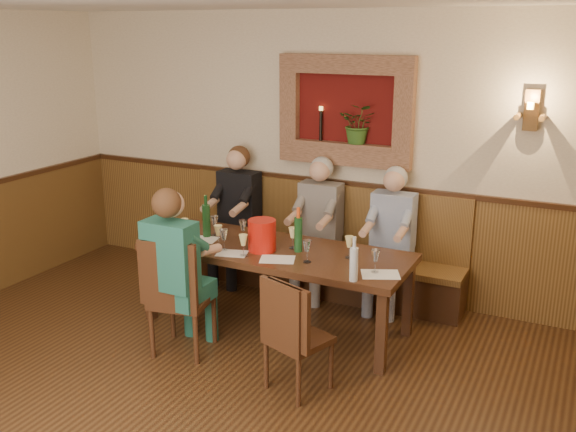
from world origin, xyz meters
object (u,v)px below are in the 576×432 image
at_px(person_bench_left, 235,226).
at_px(wine_bottle_green_a, 298,234).
at_px(chair_near_left, 182,318).
at_px(chair_near_right, 297,357).
at_px(dining_table, 275,257).
at_px(spittoon_bucket, 262,235).
at_px(water_bottle, 354,263).
at_px(person_bench_mid, 317,240).
at_px(person_bench_right, 389,252).
at_px(bench, 318,260).
at_px(wine_bottle_green_b, 206,220).
at_px(person_chair_front, 179,286).

xyz_separation_m(person_bench_left, wine_bottle_green_a, (1.12, -0.81, 0.31)).
height_order(chair_near_left, chair_near_right, chair_near_left).
relative_size(dining_table, chair_near_right, 2.64).
height_order(spittoon_bucket, wine_bottle_green_a, wine_bottle_green_a).
xyz_separation_m(chair_near_left, person_bench_left, (-0.43, 1.60, 0.30)).
distance_m(chair_near_left, water_bottle, 1.53).
bearing_deg(person_bench_mid, water_bottle, -55.43).
height_order(dining_table, person_bench_right, person_bench_right).
bearing_deg(person_bench_left, chair_near_left, -75.01).
relative_size(dining_table, wine_bottle_green_a, 6.04).
relative_size(dining_table, bench, 0.80).
bearing_deg(chair_near_right, dining_table, 145.46).
bearing_deg(bench, chair_near_right, -70.89).
height_order(dining_table, wine_bottle_green_a, wine_bottle_green_a).
distance_m(wine_bottle_green_b, water_bottle, 1.67).
distance_m(person_bench_mid, water_bottle, 1.53).
height_order(dining_table, spittoon_bucket, spittoon_bucket).
height_order(person_chair_front, wine_bottle_green_b, person_chair_front).
bearing_deg(water_bottle, bench, 123.37).
bearing_deg(person_chair_front, bench, 74.19).
relative_size(dining_table, chair_near_left, 2.33).
bearing_deg(chair_near_left, water_bottle, 4.22).
height_order(dining_table, person_bench_left, person_bench_left).
relative_size(person_bench_mid, person_bench_right, 1.02).
distance_m(person_chair_front, spittoon_bucket, 0.85).
xyz_separation_m(bench, person_chair_front, (-0.49, -1.72, 0.27)).
bearing_deg(person_bench_right, chair_near_left, -128.39).
bearing_deg(chair_near_right, water_bottle, 82.06).
height_order(chair_near_right, person_bench_right, person_bench_right).
height_order(person_bench_left, wine_bottle_green_a, person_bench_left).
bearing_deg(person_bench_left, chair_near_right, -48.03).
xyz_separation_m(bench, spittoon_bucket, (-0.08, -1.03, 0.56)).
bearing_deg(chair_near_right, spittoon_bucket, 151.96).
bearing_deg(wine_bottle_green_a, wine_bottle_green_b, -179.73).
relative_size(chair_near_left, person_bench_left, 0.71).
xyz_separation_m(spittoon_bucket, wine_bottle_green_b, (-0.65, 0.11, 0.02)).
bearing_deg(person_chair_front, dining_table, 57.92).
relative_size(bench, spittoon_bucket, 10.81).
relative_size(chair_near_right, person_bench_right, 0.65).
distance_m(wine_bottle_green_a, water_bottle, 0.79).
distance_m(wine_bottle_green_a, wine_bottle_green_b, 0.94).
distance_m(person_chair_front, wine_bottle_green_b, 0.89).
xyz_separation_m(chair_near_right, person_bench_right, (0.15, 1.72, 0.31)).
xyz_separation_m(person_chair_front, wine_bottle_green_b, (-0.24, 0.80, 0.32)).
distance_m(bench, wine_bottle_green_b, 1.31).
xyz_separation_m(bench, water_bottle, (0.88, -1.34, 0.57)).
relative_size(spittoon_bucket, wine_bottle_green_b, 0.70).
height_order(chair_near_left, person_bench_right, person_bench_right).
xyz_separation_m(dining_table, spittoon_bucket, (-0.08, -0.09, 0.21)).
xyz_separation_m(dining_table, chair_near_right, (0.63, -0.88, -0.41)).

